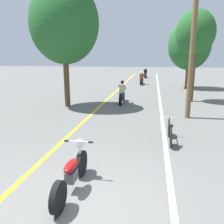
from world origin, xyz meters
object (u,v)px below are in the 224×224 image
at_px(roadside_tree_right_near, 196,33).
at_px(roadside_tree_right_far, 189,46).
at_px(motorcycle_rider_mid, 142,80).
at_px(bicycle_parked, 170,132).
at_px(motorcycle_rider_far, 145,74).
at_px(motorcycle_rider_lead, 122,95).
at_px(roadside_tree_left, 64,23).
at_px(utility_pole, 193,41).
at_px(motorcycle_foreground, 72,172).

bearing_deg(roadside_tree_right_near, roadside_tree_right_far, 85.04).
height_order(roadside_tree_right_near, motorcycle_rider_mid, roadside_tree_right_near).
xyz_separation_m(roadside_tree_right_near, bicycle_parked, (-1.84, -8.02, -3.97)).
bearing_deg(roadside_tree_right_near, motorcycle_rider_far, 102.18).
distance_m(motorcycle_rider_lead, motorcycle_rider_mid, 10.32).
height_order(motorcycle_rider_lead, motorcycle_rider_far, motorcycle_rider_lead).
bearing_deg(roadside_tree_left, motorcycle_rider_far, 78.68).
bearing_deg(roadside_tree_right_far, motorcycle_rider_mid, 151.29).
bearing_deg(motorcycle_rider_far, roadside_tree_right_near, -77.82).
distance_m(motorcycle_rider_far, bicycle_parked, 24.71).
height_order(utility_pole, motorcycle_rider_far, utility_pole).
bearing_deg(bicycle_parked, motorcycle_rider_mid, 96.29).
bearing_deg(motorcycle_foreground, bicycle_parked, 56.67).
distance_m(utility_pole, motorcycle_rider_far, 21.55).
bearing_deg(motorcycle_foreground, roadside_tree_right_far, 75.32).
distance_m(utility_pole, roadside_tree_right_near, 4.62).
bearing_deg(motorcycle_foreground, roadside_tree_left, 110.88).
relative_size(utility_pole, roadside_tree_left, 1.02).
relative_size(roadside_tree_right_far, motorcycle_rider_mid, 2.78).
distance_m(roadside_tree_right_far, bicycle_parked, 15.21).
height_order(utility_pole, roadside_tree_left, utility_pole).
bearing_deg(roadside_tree_right_far, roadside_tree_right_near, -94.96).
relative_size(motorcycle_rider_far, bicycle_parked, 1.18).
distance_m(motorcycle_foreground, bicycle_parked, 4.29).
height_order(roadside_tree_right_far, bicycle_parked, roadside_tree_right_far).
height_order(roadside_tree_right_far, motorcycle_foreground, roadside_tree_right_far).
xyz_separation_m(roadside_tree_right_near, roadside_tree_left, (-7.50, -2.92, 0.38)).
distance_m(motorcycle_rider_mid, bicycle_parked, 17.06).
bearing_deg(motorcycle_rider_mid, motorcycle_foreground, -91.36).
xyz_separation_m(roadside_tree_right_far, roadside_tree_left, (-8.08, -9.51, 0.87)).
xyz_separation_m(motorcycle_foreground, motorcycle_rider_lead, (-0.22, 10.24, 0.12)).
xyz_separation_m(utility_pole, motorcycle_foreground, (-3.42, -7.10, -3.21)).
relative_size(motorcycle_foreground, motorcycle_rider_lead, 0.99).
bearing_deg(bicycle_parked, roadside_tree_right_far, 80.63).
distance_m(roadside_tree_right_far, motorcycle_rider_mid, 5.91).
xyz_separation_m(roadside_tree_right_far, bicycle_parked, (-2.41, -14.61, -3.49)).
height_order(roadside_tree_right_near, motorcycle_rider_far, roadside_tree_right_near).
bearing_deg(motorcycle_rider_mid, roadside_tree_left, -107.75).
height_order(roadside_tree_right_near, roadside_tree_left, roadside_tree_left).
height_order(motorcycle_foreground, bicycle_parked, motorcycle_foreground).
bearing_deg(roadside_tree_right_far, motorcycle_rider_far, 112.52).
height_order(motorcycle_foreground, motorcycle_rider_lead, motorcycle_rider_lead).
xyz_separation_m(roadside_tree_left, motorcycle_rider_mid, (3.80, 11.86, -4.19)).
bearing_deg(utility_pole, roadside_tree_right_near, 80.21).
relative_size(roadside_tree_right_near, motorcycle_rider_lead, 2.64).
distance_m(motorcycle_rider_lead, bicycle_parked, 7.14).
height_order(utility_pole, roadside_tree_right_near, utility_pole).
height_order(utility_pole, motorcycle_foreground, utility_pole).
height_order(roadside_tree_right_near, motorcycle_foreground, roadside_tree_right_near).
bearing_deg(roadside_tree_right_near, bicycle_parked, -102.91).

